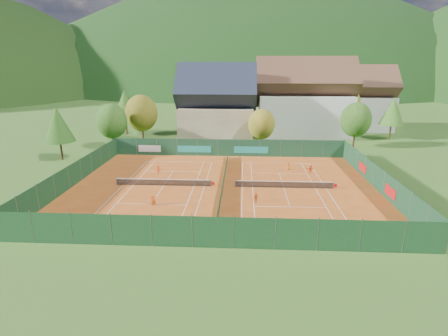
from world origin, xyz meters
TOP-DOWN VIEW (x-y plane):
  - ground at (0.00, 0.00)m, footprint 600.00×600.00m
  - clay_pad at (0.00, 0.00)m, footprint 40.00×32.00m
  - court_markings_left at (-8.00, 0.00)m, footprint 11.03×23.83m
  - court_markings_right at (8.00, 0.00)m, footprint 11.03×23.83m
  - tennis_net_left at (-7.85, 0.00)m, footprint 13.30×0.10m
  - tennis_net_right at (8.15, 0.00)m, footprint 13.30×0.10m
  - court_divider at (0.00, 0.00)m, footprint 0.03×28.80m
  - fence_north at (-0.46, 15.99)m, footprint 40.00×0.10m
  - fence_south at (0.00, -16.00)m, footprint 40.00×0.04m
  - fence_west at (-20.00, 0.00)m, footprint 0.04×32.00m
  - fence_east at (20.00, 0.05)m, footprint 0.09×32.00m
  - chalet at (-3.00, 30.00)m, footprint 16.20×12.00m
  - hotel_block_a at (16.00, 36.00)m, footprint 21.60×11.00m
  - hotel_block_b at (30.00, 44.00)m, footprint 17.28×10.00m
  - tree_west_front at (-22.00, 20.00)m, footprint 5.72×5.72m
  - tree_west_mid at (-18.00, 26.00)m, footprint 6.44×6.44m
  - tree_west_back at (-24.00, 34.00)m, footprint 5.60×5.60m
  - tree_center at (6.00, 22.00)m, footprint 5.01×5.01m
  - tree_east_front at (24.00, 24.00)m, footprint 5.72×5.72m
  - tree_east_mid at (34.00, 32.00)m, footprint 5.04×5.04m
  - tree_west_side at (-28.00, 12.00)m, footprint 5.04×5.04m
  - tree_east_back at (26.00, 40.00)m, footprint 7.15×7.15m
  - mountain_backdrop at (28.54, 233.48)m, footprint 820.00×530.00m
  - ball_hopper at (10.92, -11.32)m, footprint 0.34×0.34m
  - loose_ball_0 at (-8.74, -8.82)m, footprint 0.07×0.07m
  - loose_ball_1 at (3.04, -9.60)m, footprint 0.07×0.07m
  - loose_ball_2 at (2.33, 2.93)m, footprint 0.07×0.07m
  - loose_ball_3 at (-4.71, 6.73)m, footprint 0.07×0.07m
  - loose_ball_4 at (9.60, -1.23)m, footprint 0.07×0.07m
  - player_left_near at (-7.55, -6.77)m, footprint 0.52×0.41m
  - player_left_mid at (-7.73, -6.73)m, footprint 0.72×0.65m
  - player_left_far at (-9.82, 4.69)m, footprint 1.04×0.68m
  - player_right_near at (4.15, -5.19)m, footprint 0.78×0.61m
  - player_right_far_a at (9.51, 8.15)m, footprint 0.66×0.47m
  - player_right_far_b at (12.61, 6.55)m, footprint 1.29×0.71m

SIDE VIEW (x-z plane):
  - mountain_backdrop at x=28.54m, z-range -160.64..81.36m
  - ground at x=0.00m, z-range -0.02..-0.02m
  - clay_pad at x=0.00m, z-range 0.00..0.01m
  - court_markings_left at x=-8.00m, z-range 0.01..0.01m
  - court_markings_right at x=8.00m, z-range 0.01..0.01m
  - loose_ball_0 at x=-8.74m, z-range 0.00..0.07m
  - loose_ball_1 at x=3.04m, z-range 0.00..0.07m
  - loose_ball_2 at x=2.33m, z-range 0.00..0.07m
  - loose_ball_3 at x=-4.71m, z-range 0.00..0.07m
  - loose_ball_4 at x=9.60m, z-range 0.00..0.07m
  - court_divider at x=0.00m, z-range 0.00..1.00m
  - tennis_net_left at x=-7.85m, z-range 0.00..1.02m
  - tennis_net_right at x=8.15m, z-range 0.00..1.02m
  - ball_hopper at x=10.92m, z-range 0.16..0.96m
  - player_left_mid at x=-7.73m, z-range 0.00..1.20m
  - player_left_near at x=-7.55m, z-range 0.00..1.23m
  - player_right_near at x=4.15m, z-range 0.00..1.23m
  - player_right_far_a at x=9.51m, z-range 0.00..1.28m
  - player_right_far_b at x=12.61m, z-range 0.00..1.32m
  - player_left_far at x=-9.82m, z-range 0.00..1.52m
  - fence_north at x=-0.46m, z-range -0.03..2.97m
  - fence_east at x=20.00m, z-range -0.02..2.98m
  - fence_south at x=0.00m, z-range 0.00..3.00m
  - fence_west at x=-20.00m, z-range 0.00..3.00m
  - tree_center at x=6.00m, z-range 0.92..8.52m
  - tree_west_front at x=-22.00m, z-range 1.05..9.74m
  - tree_east_front at x=24.00m, z-range 1.05..9.74m
  - tree_east_mid at x=34.00m, z-range 1.56..10.56m
  - tree_west_side at x=-28.00m, z-range 1.56..10.56m
  - tree_west_mid at x=-18.00m, z-range 1.18..10.96m
  - hotel_block_b at x=30.00m, z-range -1.13..14.37m
  - chalet at x=-3.00m, z-range -1.38..14.62m
  - tree_west_back at x=-24.00m, z-range 1.74..11.74m
  - tree_east_back at x=26.00m, z-range 1.31..12.18m
  - hotel_block_a at x=16.00m, z-range -1.24..16.01m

